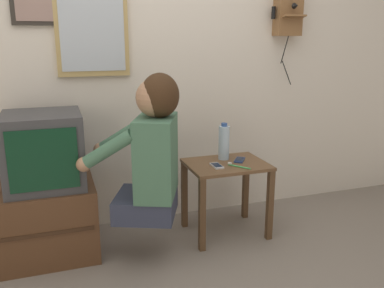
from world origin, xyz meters
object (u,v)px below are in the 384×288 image
Objects in this scene: wall_mirror at (92,21)px; toothbrush at (237,166)px; person at (152,149)px; television at (44,150)px; wall_phone_antique at (288,10)px; cell_phone_held at (217,166)px; cell_phone_spare at (240,160)px; water_bottle at (224,142)px.

wall_mirror is 5.04× the size of toothbrush.
television is at bearing 89.73° from person.
wall_phone_antique is 1.34m from cell_phone_held.
wall_phone_antique reaches higher than cell_phone_spare.
wall_phone_antique is at bearing 8.19° from television.
wall_mirror reaches higher than person.
water_bottle reaches higher than toothbrush.
cell_phone_held is 0.92× the size of cell_phone_spare.
cell_phone_spare is at bearing 20.45° from cell_phone_held.
wall_mirror is 2.74× the size of water_bottle.
person is 1.23× the size of wall_mirror.
water_bottle is at bearing 175.85° from cell_phone_spare.
wall_mirror is 1.27m from cell_phone_held.
wall_phone_antique is at bearing 67.62° from cell_phone_spare.
person is at bearing -156.47° from wall_phone_antique.
water_bottle is at bearing 57.98° from toothbrush.
cell_phone_held is at bearing -7.82° from television.
wall_mirror reaches higher than cell_phone_held.
cell_phone_held and cell_phone_spare have the same top height.
person is 6.50× the size of cell_phone_spare.
wall_mirror is at bearing 113.20° from toothbrush.
person reaches higher than water_bottle.
television is at bearing -148.03° from cell_phone_spare.
television is 2.04m from wall_phone_antique.
person is at bearing -129.12° from cell_phone_spare.
person reaches higher than toothbrush.
cell_phone_spare is 0.15m from toothbrush.
television reaches higher than water_bottle.
water_bottle is (0.11, 0.15, 0.12)m from cell_phone_held.
cell_phone_spare is 0.52× the size of water_bottle.
wall_mirror reaches higher than television.
wall_mirror is at bearing 148.49° from cell_phone_held.
person reaches higher than cell_phone_held.
wall_phone_antique is (1.21, 0.53, 0.86)m from person.
water_bottle is (0.84, -0.30, -0.82)m from wall_mirror.
cell_phone_spare is 0.17m from water_bottle.
wall_phone_antique is at bearing 1.24° from toothbrush.
cell_phone_held is 0.22m from water_bottle.
cell_phone_held is at bearing -31.96° from wall_mirror.
toothbrush is (0.13, -0.05, 0.00)m from cell_phone_held.
television is at bearing 134.37° from toothbrush.
wall_phone_antique is 1.46m from wall_mirror.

